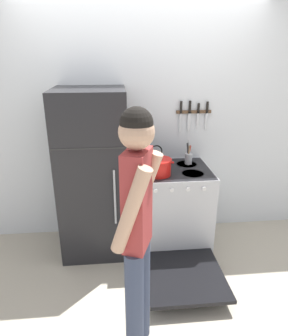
# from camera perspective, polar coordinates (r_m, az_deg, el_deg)

# --- Properties ---
(ground_plane) EXTENTS (14.00, 14.00, 0.00)m
(ground_plane) POSITION_cam_1_polar(r_m,az_deg,el_deg) (3.74, -0.49, -11.20)
(ground_plane) COLOR #B2A893
(wall_back) EXTENTS (10.00, 0.06, 2.55)m
(wall_back) POSITION_cam_1_polar(r_m,az_deg,el_deg) (3.28, -0.61, 8.34)
(wall_back) COLOR silver
(wall_back) RESTS_ON ground_plane
(refrigerator) EXTENTS (0.67, 0.67, 1.69)m
(refrigerator) POSITION_cam_1_polar(r_m,az_deg,el_deg) (3.06, -9.57, -1.24)
(refrigerator) COLOR black
(refrigerator) RESTS_ON ground_plane
(stove_range) EXTENTS (0.76, 1.38, 0.88)m
(stove_range) POSITION_cam_1_polar(r_m,az_deg,el_deg) (3.23, 5.42, -7.80)
(stove_range) COLOR silver
(stove_range) RESTS_ON ground_plane
(dutch_oven_pot) EXTENTS (0.30, 0.25, 0.19)m
(dutch_oven_pot) POSITION_cam_1_polar(r_m,az_deg,el_deg) (2.90, 2.80, 0.23)
(dutch_oven_pot) COLOR red
(dutch_oven_pot) RESTS_ON stove_range
(tea_kettle) EXTENTS (0.21, 0.17, 0.22)m
(tea_kettle) POSITION_cam_1_polar(r_m,az_deg,el_deg) (3.16, 2.35, 1.69)
(tea_kettle) COLOR black
(tea_kettle) RESTS_ON stove_range
(utensil_jar) EXTENTS (0.08, 0.08, 0.26)m
(utensil_jar) POSITION_cam_1_polar(r_m,az_deg,el_deg) (3.23, 8.48, 1.97)
(utensil_jar) COLOR #B7BABF
(utensil_jar) RESTS_ON stove_range
(person) EXTENTS (0.36, 0.41, 1.73)m
(person) POSITION_cam_1_polar(r_m,az_deg,el_deg) (1.89, -1.27, -11.10)
(person) COLOR #38425B
(person) RESTS_ON ground_plane
(wall_knife_strip) EXTENTS (0.38, 0.03, 0.35)m
(wall_knife_strip) POSITION_cam_1_polar(r_m,az_deg,el_deg) (3.30, 9.43, 10.53)
(wall_knife_strip) COLOR brown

